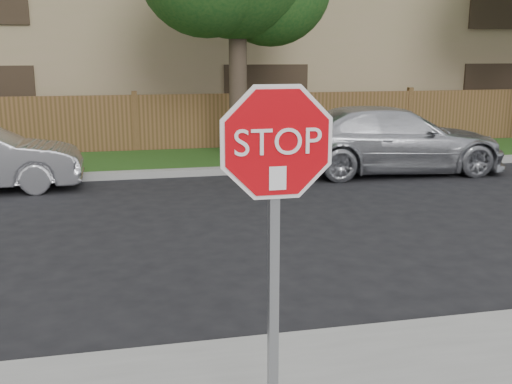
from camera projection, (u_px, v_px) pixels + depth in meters
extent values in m
plane|color=black|center=(170.00, 354.00, 5.48)|extent=(90.00, 90.00, 0.00)
cube|color=gray|center=(141.00, 174.00, 13.21)|extent=(70.00, 0.30, 0.15)
cube|color=#1E4714|center=(138.00, 162.00, 14.78)|extent=(70.00, 3.00, 0.12)
cube|color=#523A1D|center=(136.00, 125.00, 16.14)|extent=(70.00, 0.12, 1.60)
cube|color=tan|center=(129.00, 44.00, 20.97)|extent=(34.00, 8.00, 6.00)
cylinder|color=#382B21|center=(238.00, 83.00, 14.79)|extent=(0.44, 0.44, 3.92)
cube|color=gray|center=(273.00, 276.00, 3.96)|extent=(0.06, 0.06, 2.30)
cylinder|color=white|center=(277.00, 143.00, 3.69)|extent=(1.01, 0.02, 1.01)
cylinder|color=#C1070E|center=(277.00, 143.00, 3.68)|extent=(0.93, 0.02, 0.93)
cube|color=white|center=(278.00, 178.00, 3.72)|extent=(0.11, 0.00, 0.15)
imported|color=silver|center=(391.00, 140.00, 13.68)|extent=(5.31, 2.40, 1.51)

